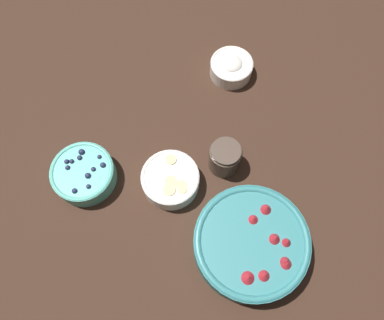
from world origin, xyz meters
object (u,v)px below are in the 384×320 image
bowl_strawberries (250,244)px  bowl_bananas (171,179)px  bowl_blueberries (84,174)px  bowl_cream (231,67)px  jar_chocolate (225,158)px

bowl_strawberries → bowl_bananas: bowl_strawberries is taller
bowl_blueberries → bowl_cream: (-0.50, -0.05, -0.00)m
jar_chocolate → bowl_cream: bearing=-130.5°
bowl_strawberries → bowl_cream: 0.50m
bowl_strawberries → bowl_blueberries: size_ratio=1.68×
bowl_blueberries → jar_chocolate: (-0.31, 0.17, 0.01)m
bowl_cream → jar_chocolate: bearing=49.5°
bowl_strawberries → bowl_blueberries: 0.44m
bowl_blueberries → jar_chocolate: jar_chocolate is taller
bowl_blueberries → jar_chocolate: 0.35m
bowl_bananas → bowl_cream: bearing=-150.6°
bowl_cream → jar_chocolate: 0.28m
bowl_cream → bowl_blueberries: bearing=5.5°
bowl_strawberries → jar_chocolate: bearing=-111.7°
bowl_bananas → bowl_cream: 0.37m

